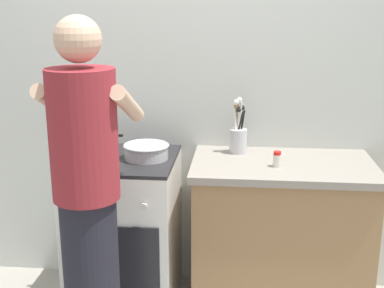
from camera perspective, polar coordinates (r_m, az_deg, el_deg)
The scene contains 8 objects.
back_wall at distance 3.09m, azimuth 3.47°, elevation 6.29°, with size 3.20×0.10×2.50m.
countertop at distance 3.00m, azimuth 9.76°, elevation -10.22°, with size 1.00×0.60×0.90m.
stove_range at distance 3.06m, azimuth -7.53°, elevation -9.63°, with size 0.60×0.62×0.90m.
pot at distance 2.95m, azimuth -10.38°, elevation -0.08°, with size 0.28×0.22×0.13m.
mixing_bowl at distance 2.86m, azimuth -5.13°, elevation -0.75°, with size 0.26×0.26×0.08m.
utensil_crock at distance 2.96m, azimuth 5.18°, elevation 0.86°, with size 0.10×0.10×0.33m.
spice_bottle at distance 2.75m, azimuth 9.49°, elevation -1.70°, with size 0.04×0.04×0.08m.
person at distance 2.37m, azimuth -11.56°, elevation -6.73°, with size 0.41×0.50×1.70m.
Camera 1 is at (0.31, -2.55, 1.75)m, focal length 47.71 mm.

